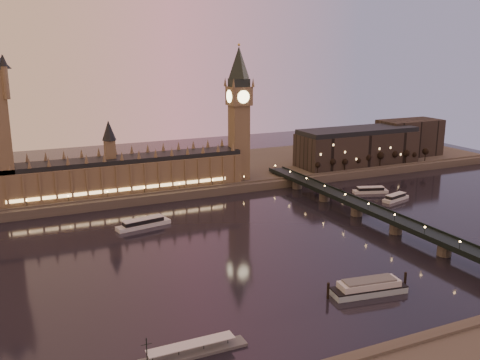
% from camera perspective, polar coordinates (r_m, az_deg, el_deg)
% --- Properties ---
extents(ground, '(700.00, 700.00, 0.00)m').
position_cam_1_polar(ground, '(298.65, 0.18, -7.08)').
color(ground, black).
rests_on(ground, ground).
extents(far_embankment, '(560.00, 130.00, 6.00)m').
position_cam_1_polar(far_embankment, '(455.05, -5.17, 0.69)').
color(far_embankment, '#423D35').
rests_on(far_embankment, ground).
extents(palace_of_westminster, '(180.00, 26.62, 52.00)m').
position_cam_1_polar(palace_of_westminster, '(391.02, -12.74, 1.00)').
color(palace_of_westminster, brown).
rests_on(palace_of_westminster, ground).
extents(big_ben, '(17.68, 17.68, 104.00)m').
position_cam_1_polar(big_ben, '(413.37, -0.11, 7.98)').
color(big_ben, brown).
rests_on(big_ben, ground).
extents(westminster_bridge, '(13.20, 260.00, 15.30)m').
position_cam_1_polar(westminster_bridge, '(343.50, 14.20, -3.69)').
color(westminster_bridge, black).
rests_on(westminster_bridge, ground).
extents(city_block, '(155.00, 45.00, 34.00)m').
position_cam_1_polar(city_block, '(502.04, 14.21, 3.82)').
color(city_block, black).
rests_on(city_block, ground).
extents(bare_tree_0, '(5.39, 5.39, 10.95)m').
position_cam_1_polar(bare_tree_0, '(443.02, 8.42, 1.71)').
color(bare_tree_0, black).
rests_on(bare_tree_0, ground).
extents(bare_tree_1, '(5.39, 5.39, 10.95)m').
position_cam_1_polar(bare_tree_1, '(450.07, 9.79, 1.85)').
color(bare_tree_1, black).
rests_on(bare_tree_1, ground).
extents(bare_tree_2, '(5.39, 5.39, 10.95)m').
position_cam_1_polar(bare_tree_2, '(457.38, 11.12, 1.99)').
color(bare_tree_2, black).
rests_on(bare_tree_2, ground).
extents(bare_tree_3, '(5.39, 5.39, 10.95)m').
position_cam_1_polar(bare_tree_3, '(464.93, 12.41, 2.11)').
color(bare_tree_3, black).
rests_on(bare_tree_3, ground).
extents(bare_tree_4, '(5.39, 5.39, 10.95)m').
position_cam_1_polar(bare_tree_4, '(472.71, 13.66, 2.24)').
color(bare_tree_4, black).
rests_on(bare_tree_4, ground).
extents(bare_tree_5, '(5.39, 5.39, 10.95)m').
position_cam_1_polar(bare_tree_5, '(480.70, 14.87, 2.36)').
color(bare_tree_5, black).
rests_on(bare_tree_5, ground).
extents(bare_tree_6, '(5.39, 5.39, 10.95)m').
position_cam_1_polar(bare_tree_6, '(488.91, 16.03, 2.47)').
color(bare_tree_6, black).
rests_on(bare_tree_6, ground).
extents(bare_tree_7, '(5.39, 5.39, 10.95)m').
position_cam_1_polar(bare_tree_7, '(497.31, 17.16, 2.58)').
color(bare_tree_7, black).
rests_on(bare_tree_7, ground).
extents(bare_tree_8, '(5.39, 5.39, 10.95)m').
position_cam_1_polar(bare_tree_8, '(505.90, 18.25, 2.69)').
color(bare_tree_8, black).
rests_on(bare_tree_8, ground).
extents(bare_tree_9, '(5.39, 5.39, 10.95)m').
position_cam_1_polar(bare_tree_9, '(514.67, 19.30, 2.79)').
color(bare_tree_9, black).
rests_on(bare_tree_9, ground).
extents(cruise_boat_a, '(34.81, 13.41, 5.45)m').
position_cam_1_polar(cruise_boat_a, '(333.92, -10.26, -4.56)').
color(cruise_boat_a, silver).
rests_on(cruise_boat_a, ground).
extents(cruise_boat_b, '(27.06, 14.50, 4.86)m').
position_cam_1_polar(cruise_boat_b, '(415.88, 13.74, -1.06)').
color(cruise_boat_b, silver).
rests_on(cruise_boat_b, ground).
extents(cruise_boat_c, '(24.75, 12.70, 4.78)m').
position_cam_1_polar(cruise_boat_c, '(400.92, 16.27, -1.79)').
color(cruise_boat_c, silver).
rests_on(cruise_boat_c, ground).
extents(moored_barge, '(39.63, 14.46, 7.33)m').
position_cam_1_polar(moored_barge, '(250.38, 13.58, -11.05)').
color(moored_barge, '#98B3C2').
rests_on(moored_barge, ground).
extents(pontoon_pier, '(39.98, 6.66, 10.66)m').
position_cam_1_polar(pontoon_pier, '(202.40, -5.00, -17.76)').
color(pontoon_pier, '#595B5E').
rests_on(pontoon_pier, ground).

